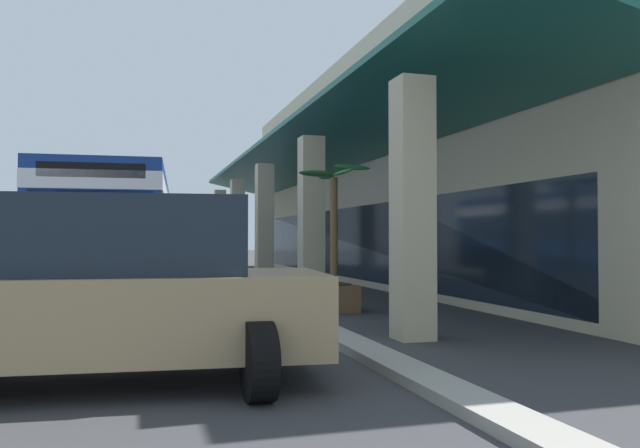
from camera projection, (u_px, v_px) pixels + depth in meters
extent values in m
plane|color=#38383A|center=(374.00, 280.00, 22.82)|extent=(120.00, 120.00, 0.00)
cube|color=#9E998E|center=(230.00, 284.00, 20.25)|extent=(34.65, 0.50, 0.12)
cube|color=#C6B793|center=(491.00, 182.00, 23.07)|extent=(28.87, 11.27, 7.29)
cube|color=beige|center=(491.00, 76.00, 23.16)|extent=(29.17, 11.57, 0.60)
cube|color=#C6B793|center=(220.00, 229.00, 31.69)|extent=(0.55, 0.55, 4.01)
cube|color=#C6B793|center=(237.00, 227.00, 26.15)|extent=(0.55, 0.55, 4.01)
cube|color=#C6B793|center=(264.00, 224.00, 20.61)|extent=(0.55, 0.55, 4.01)
cube|color=#C6B793|center=(311.00, 219.00, 15.08)|extent=(0.55, 0.55, 4.01)
cube|color=#C6B793|center=(412.00, 208.00, 9.54)|extent=(0.55, 0.55, 4.01)
cube|color=#19594C|center=(303.00, 155.00, 21.04)|extent=(28.87, 3.16, 0.82)
cube|color=#19232D|center=(349.00, 243.00, 21.44)|extent=(24.25, 0.08, 2.40)
cube|color=navy|center=(119.00, 232.00, 16.93)|extent=(11.14, 3.22, 2.75)
cube|color=white|center=(119.00, 198.00, 16.95)|extent=(11.16, 3.25, 0.36)
cube|color=#19232D|center=(120.00, 224.00, 17.22)|extent=(9.38, 3.15, 0.90)
cube|color=#19232D|center=(91.00, 222.00, 11.60)|extent=(0.20, 2.24, 1.20)
cube|color=black|center=(92.00, 170.00, 11.61)|extent=(0.18, 1.94, 0.28)
cube|color=black|center=(90.00, 298.00, 11.44)|extent=(0.35, 2.46, 0.24)
cube|color=silver|center=(141.00, 280.00, 11.72)|extent=(0.07, 0.24, 0.16)
cube|color=silver|center=(39.00, 282.00, 11.33)|extent=(0.07, 0.24, 0.16)
cube|color=silver|center=(124.00, 182.00, 18.42)|extent=(2.51, 1.93, 0.24)
cylinder|color=black|center=(164.00, 286.00, 13.65)|extent=(1.00, 0.30, 1.00)
cylinder|color=black|center=(39.00, 288.00, 13.08)|extent=(1.00, 0.30, 1.00)
cylinder|color=black|center=(168.00, 270.00, 20.18)|extent=(1.00, 0.30, 1.00)
cylinder|color=black|center=(85.00, 271.00, 19.62)|extent=(1.00, 0.30, 1.00)
cube|color=#9E845B|center=(96.00, 314.00, 6.54)|extent=(2.42, 4.97, 0.84)
cube|color=#19232D|center=(87.00, 236.00, 6.54)|extent=(2.03, 3.42, 0.80)
cylinder|color=black|center=(245.00, 331.00, 7.79)|extent=(0.76, 0.26, 0.76)
cylinder|color=black|center=(259.00, 362.00, 5.87)|extent=(0.76, 0.26, 0.76)
cube|color=brown|center=(334.00, 298.00, 13.11)|extent=(0.90, 0.90, 0.56)
cylinder|color=#332319|center=(334.00, 284.00, 13.12)|extent=(0.76, 0.76, 0.02)
cylinder|color=brown|center=(334.00, 231.00, 13.14)|extent=(0.16, 0.16, 2.27)
ellipsoid|color=#286B33|center=(342.00, 172.00, 12.69)|extent=(1.03, 0.26, 0.15)
ellipsoid|color=#286B33|center=(352.00, 167.00, 13.39)|extent=(0.40, 0.93, 0.18)
ellipsoid|color=#286B33|center=(326.00, 176.00, 13.60)|extent=(0.92, 0.27, 0.17)
ellipsoid|color=#286B33|center=(317.00, 173.00, 12.95)|extent=(0.43, 0.88, 0.17)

